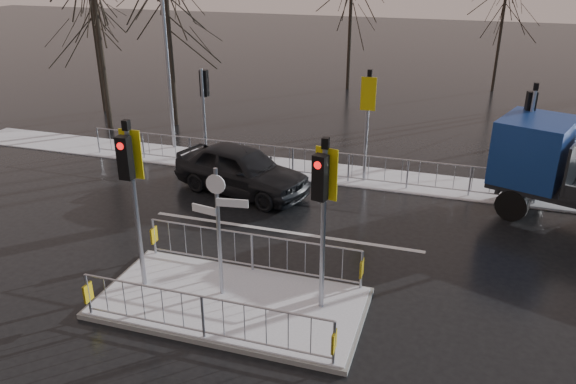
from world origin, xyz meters
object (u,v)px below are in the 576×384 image
(traffic_island, at_px, (230,290))
(street_lamp_left, at_px, (167,34))
(car_far_lane, at_px, (241,169))
(flatbed_truck, at_px, (563,169))

(traffic_island, relative_size, street_lamp_left, 0.73)
(car_far_lane, height_order, street_lamp_left, street_lamp_left)
(traffic_island, relative_size, car_far_lane, 1.28)
(traffic_island, xyz_separation_m, car_far_lane, (-2.17, 6.11, 0.41))
(car_far_lane, bearing_deg, traffic_island, -144.85)
(car_far_lane, distance_m, street_lamp_left, 6.57)
(traffic_island, distance_m, street_lamp_left, 12.17)
(flatbed_truck, bearing_deg, car_far_lane, -173.58)
(street_lamp_left, bearing_deg, car_far_lane, -38.57)
(flatbed_truck, bearing_deg, traffic_island, -136.16)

